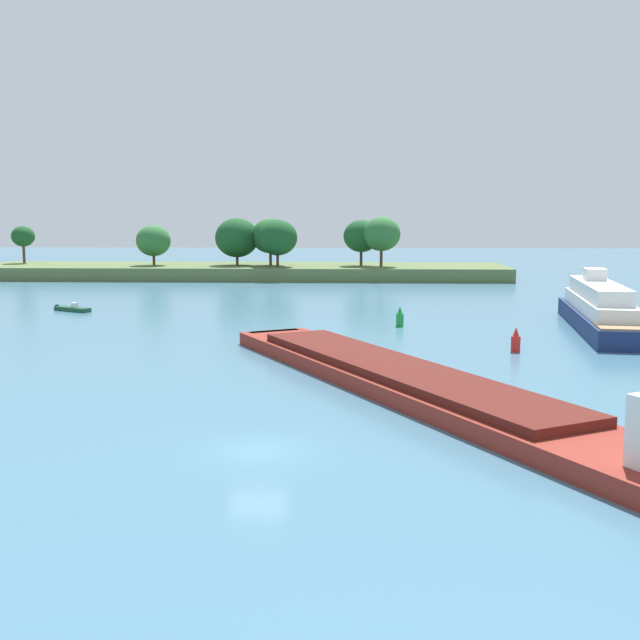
{
  "coord_description": "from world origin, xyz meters",
  "views": [
    {
      "loc": [
        4.11,
        -33.25,
        10.47
      ],
      "look_at": [
        1.37,
        33.87,
        1.2
      ],
      "focal_mm": 43.87,
      "sensor_mm": 36.0,
      "label": 1
    }
  ],
  "objects": [
    {
      "name": "channel_buoy_green",
      "position": [
        8.57,
        38.53,
        0.81
      ],
      "size": [
        0.7,
        0.7,
        1.9
      ],
      "color": "green",
      "rests_on": "ground"
    },
    {
      "name": "white_riverboat",
      "position": [
        26.33,
        37.35,
        1.82
      ],
      "size": [
        7.28,
        24.39,
        6.7
      ],
      "color": "navy",
      "rests_on": "ground"
    },
    {
      "name": "channel_buoy_red",
      "position": [
        16.52,
        25.49,
        0.81
      ],
      "size": [
        0.7,
        0.7,
        1.9
      ],
      "color": "red",
      "rests_on": "ground"
    },
    {
      "name": "ground_plane",
      "position": [
        0.0,
        0.0,
        0.0
      ],
      "size": [
        400.0,
        400.0,
        0.0
      ],
      "primitive_type": "plane",
      "color": "teal"
    },
    {
      "name": "cargo_barge",
      "position": [
        8.12,
        10.39,
        0.79
      ],
      "size": [
        24.89,
        39.09,
        5.55
      ],
      "color": "maroon",
      "rests_on": "ground"
    },
    {
      "name": "fishing_skiff",
      "position": [
        -25.74,
        48.39,
        0.25
      ],
      "size": [
        4.6,
        3.24,
        0.94
      ],
      "color": "#19472D",
      "rests_on": "ground"
    },
    {
      "name": "treeline_island",
      "position": [
        -12.26,
        91.75,
        2.72
      ],
      "size": [
        84.1,
        16.88,
        9.79
      ],
      "color": "#566B3D",
      "rests_on": "ground"
    }
  ]
}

